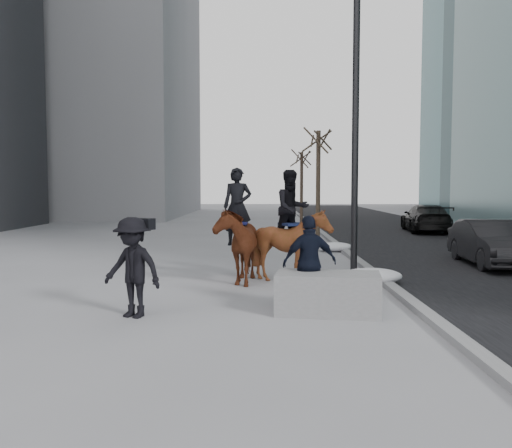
{
  "coord_description": "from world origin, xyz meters",
  "views": [
    {
      "loc": [
        0.12,
        -10.11,
        2.29
      ],
      "look_at": [
        0.0,
        1.2,
        1.5
      ],
      "focal_mm": 38.0,
      "sensor_mm": 36.0,
      "label": 1
    }
  ],
  "objects_px": {
    "mounted_left": "(237,239)",
    "mounted_right": "(292,237)",
    "planter": "(328,293)",
    "car_near": "(491,243)"
  },
  "relations": [
    {
      "from": "mounted_left",
      "to": "mounted_right",
      "type": "distance_m",
      "value": 1.31
    },
    {
      "from": "planter",
      "to": "mounted_left",
      "type": "relative_size",
      "value": 0.67
    },
    {
      "from": "planter",
      "to": "car_near",
      "type": "distance_m",
      "value": 8.05
    },
    {
      "from": "planter",
      "to": "mounted_right",
      "type": "distance_m",
      "value": 3.34
    },
    {
      "from": "car_near",
      "to": "mounted_left",
      "type": "height_order",
      "value": "mounted_left"
    },
    {
      "from": "planter",
      "to": "car_near",
      "type": "relative_size",
      "value": 0.46
    },
    {
      "from": "car_near",
      "to": "mounted_left",
      "type": "bearing_deg",
      "value": -156.4
    },
    {
      "from": "car_near",
      "to": "mounted_right",
      "type": "relative_size",
      "value": 1.49
    },
    {
      "from": "mounted_left",
      "to": "mounted_right",
      "type": "height_order",
      "value": "mounted_left"
    },
    {
      "from": "mounted_left",
      "to": "mounted_right",
      "type": "bearing_deg",
      "value": -0.93
    }
  ]
}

